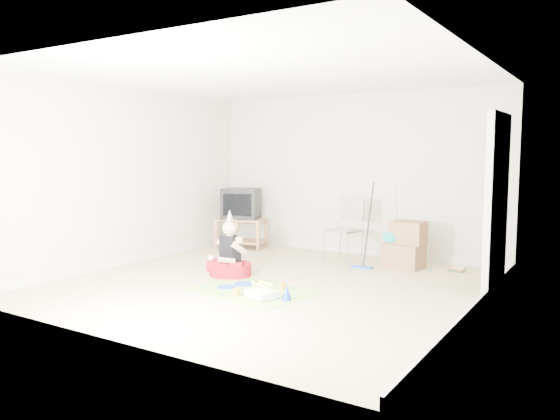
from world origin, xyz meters
The scene contains 16 objects.
ground centered at (0.00, 0.00, 0.00)m, with size 5.00×5.00×0.00m, color #C5B58D.
doorway_recess centered at (2.48, 1.20, 1.02)m, with size 0.02×0.90×2.05m, color black.
tv_stand centered at (-1.87, 1.94, 0.30)m, with size 0.93×0.72×0.51m.
crt_tv centered at (-1.87, 1.94, 0.78)m, with size 0.61×0.50×0.52m, color black.
folding_chair centered at (0.18, 1.77, 0.49)m, with size 0.53×0.51×1.00m.
cardboard_boxes centered at (1.11, 1.86, 0.33)m, with size 0.58×0.45×0.68m.
floor_mop centered at (0.62, 1.47, 0.26)m, with size 0.31×0.41×1.22m.
book_pile centered at (1.82, 2.04, 0.04)m, with size 0.21×0.25×0.08m.
seated_woman centered at (-0.72, 0.11, 0.20)m, with size 0.76×0.76×0.90m.
party_mat centered at (0.02, -0.42, 0.00)m, with size 1.43×1.03×0.01m, color #E5308C.
birthday_cake centered at (0.30, -0.63, 0.05)m, with size 0.40×0.35×0.15m.
blue_plate_near centered at (-0.25, -0.23, 0.01)m, with size 0.24×0.24×0.01m, color blue.
blue_plate_far centered at (-0.34, -0.46, 0.01)m, with size 0.22×0.22×0.01m, color blue.
orange_cup_near centered at (0.29, -0.17, 0.05)m, with size 0.07×0.07×0.08m, color orange.
orange_cup_far centered at (0.00, -0.72, 0.05)m, with size 0.08×0.08×0.09m, color orange.
blue_party_hat centered at (0.59, -0.57, 0.09)m, with size 0.11×0.11×0.16m, color #1A36BC.
Camera 1 is at (3.71, -5.68, 1.65)m, focal length 35.00 mm.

